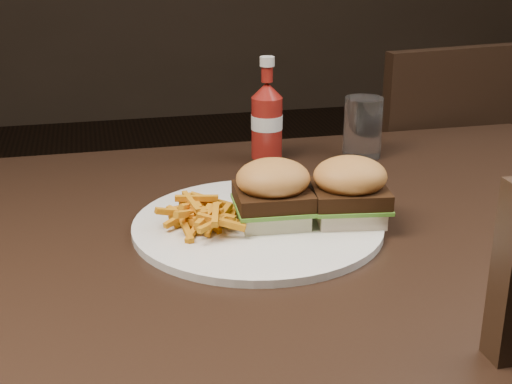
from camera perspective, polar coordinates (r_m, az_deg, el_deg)
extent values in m
cube|color=black|center=(0.99, 1.99, -3.71)|extent=(1.20, 0.80, 0.04)
cube|color=black|center=(1.84, 12.01, -2.39)|extent=(0.50, 0.50, 0.04)
cylinder|color=white|center=(0.96, 0.14, -2.71)|extent=(0.34, 0.34, 0.01)
cube|color=beige|center=(0.96, 1.35, -1.84)|extent=(0.09, 0.09, 0.02)
cube|color=#F8DAC0|center=(0.97, 7.40, -1.60)|extent=(0.10, 0.10, 0.02)
cylinder|color=maroon|center=(1.22, 0.87, 5.16)|extent=(0.07, 0.07, 0.11)
cylinder|color=white|center=(1.26, 8.53, 5.15)|extent=(0.08, 0.08, 0.10)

